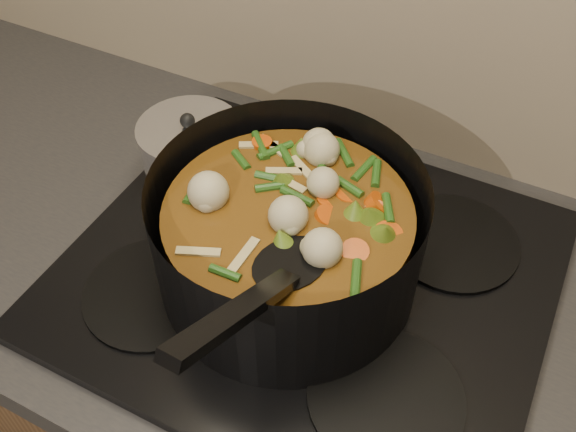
% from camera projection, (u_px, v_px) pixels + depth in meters
% --- Properties ---
extents(counter, '(2.64, 0.64, 0.91)m').
position_uv_depth(counter, '(302.00, 425.00, 1.20)').
color(counter, brown).
rests_on(counter, ground).
extents(stovetop, '(0.62, 0.54, 0.03)m').
position_uv_depth(stovetop, '(308.00, 272.00, 0.86)').
color(stovetop, black).
rests_on(stovetop, counter).
extents(stockpot, '(0.40, 0.48, 0.24)m').
position_uv_depth(stockpot, '(288.00, 238.00, 0.79)').
color(stockpot, black).
rests_on(stockpot, stovetop).
extents(saucepan, '(0.15, 0.15, 0.12)m').
position_uv_depth(saucepan, '(192.00, 153.00, 0.94)').
color(saucepan, silver).
rests_on(saucepan, stovetop).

